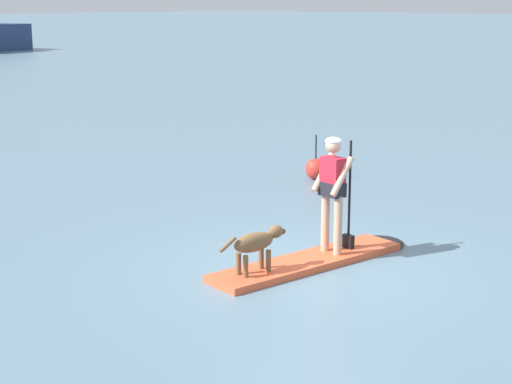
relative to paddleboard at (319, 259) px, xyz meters
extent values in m
plane|color=slate|center=(-0.23, 0.03, -0.05)|extent=(400.00, 400.00, 0.00)
cube|color=#E55933|center=(-0.23, 0.03, 0.00)|extent=(3.19, 1.10, 0.10)
ellipsoid|color=black|center=(1.32, -0.18, 0.00)|extent=(0.64, 0.72, 0.10)
cylinder|color=tan|center=(0.24, 0.10, 0.48)|extent=(0.12, 0.12, 0.86)
cylinder|color=tan|center=(0.21, -0.16, 0.48)|extent=(0.12, 0.12, 0.86)
cube|color=black|center=(0.22, -0.03, 0.99)|extent=(0.27, 0.39, 0.20)
cube|color=#B21E2D|center=(0.22, -0.03, 1.18)|extent=(0.24, 0.36, 0.54)
sphere|color=tan|center=(0.22, -0.03, 1.62)|extent=(0.22, 0.22, 0.22)
ellipsoid|color=white|center=(0.22, -0.03, 1.68)|extent=(0.23, 0.23, 0.11)
cylinder|color=tan|center=(0.25, 0.16, 1.20)|extent=(0.43, 0.15, 0.54)
cylinder|color=tan|center=(0.20, -0.22, 1.20)|extent=(0.43, 0.15, 0.54)
cylinder|color=black|center=(0.57, -0.08, 0.85)|extent=(0.04, 0.04, 1.60)
cube|color=black|center=(0.57, -0.08, 0.15)|extent=(0.10, 0.19, 0.20)
ellipsoid|color=brown|center=(-1.19, 0.16, 0.47)|extent=(0.67, 0.31, 0.26)
ellipsoid|color=brown|center=(-0.81, 0.11, 0.55)|extent=(0.24, 0.19, 0.18)
ellipsoid|color=#503923|center=(-0.71, 0.10, 0.53)|extent=(0.13, 0.10, 0.08)
cylinder|color=brown|center=(-1.61, 0.22, 0.52)|extent=(0.27, 0.09, 0.18)
cylinder|color=brown|center=(-0.99, 0.21, 0.20)|extent=(0.07, 0.07, 0.29)
cylinder|color=brown|center=(-1.01, 0.06, 0.20)|extent=(0.07, 0.07, 0.29)
cylinder|color=brown|center=(-1.38, 0.26, 0.20)|extent=(0.07, 0.07, 0.29)
cylinder|color=brown|center=(-1.40, 0.11, 0.20)|extent=(0.07, 0.07, 0.29)
sphere|color=red|center=(4.27, 3.55, 0.17)|extent=(0.44, 0.44, 0.44)
cylinder|color=black|center=(4.27, 3.55, 0.64)|extent=(0.03, 0.03, 0.50)
camera|label=1|loc=(-8.70, -6.95, 3.59)|focal=57.34mm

